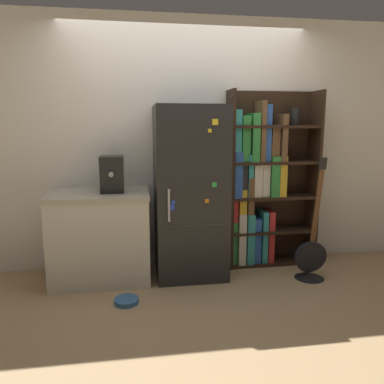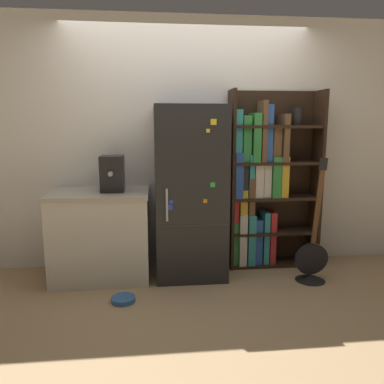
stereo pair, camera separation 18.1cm
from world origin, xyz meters
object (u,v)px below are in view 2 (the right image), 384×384
(refrigerator, at_px, (190,192))
(bookshelf, at_px, (263,185))
(pet_bowl, at_px, (123,299))
(guitar, at_px, (311,264))
(espresso_machine, at_px, (112,174))

(refrigerator, bearing_deg, bookshelf, 12.95)
(bookshelf, height_order, pet_bowl, bookshelf)
(refrigerator, height_order, guitar, refrigerator)
(espresso_machine, xyz_separation_m, guitar, (1.91, -0.32, -0.87))
(espresso_machine, relative_size, pet_bowl, 1.63)
(bookshelf, xyz_separation_m, espresso_machine, (-1.55, -0.18, 0.16))
(bookshelf, bearing_deg, guitar, -54.56)
(espresso_machine, distance_m, pet_bowl, 1.18)
(pet_bowl, bearing_deg, refrigerator, 42.24)
(guitar, bearing_deg, espresso_machine, 170.33)
(refrigerator, bearing_deg, guitar, -15.57)
(guitar, xyz_separation_m, pet_bowl, (-1.79, -0.26, -0.15))
(refrigerator, distance_m, espresso_machine, 0.78)
(refrigerator, xyz_separation_m, guitar, (1.16, -0.32, -0.67))
(espresso_machine, bearing_deg, refrigerator, -0.22)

